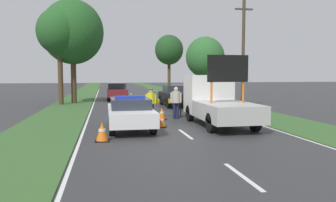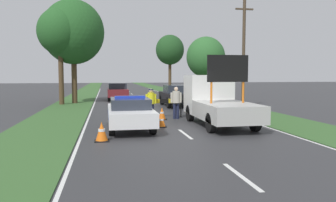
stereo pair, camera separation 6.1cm
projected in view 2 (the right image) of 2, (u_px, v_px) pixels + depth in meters
ground_plane at (181, 131)px, 13.60m from camera, size 160.00×160.00×0.00m
lane_markings at (147, 105)px, 24.97m from camera, size 8.09×60.11×0.01m
grass_verge_left at (79, 98)px, 32.14m from camera, size 3.08×120.00×0.03m
grass_verge_right at (191, 97)px, 34.23m from camera, size 3.08×120.00×0.03m
police_car at (130, 112)px, 14.09m from camera, size 1.84×4.72×1.44m
work_truck at (216, 101)px, 15.42m from camera, size 2.15×5.31×3.17m
road_barrier at (159, 102)px, 17.88m from camera, size 3.01×0.08×1.01m
police_officer at (151, 101)px, 17.28m from camera, size 0.57×0.36×1.60m
pedestrian_civilian at (176, 100)px, 17.31m from camera, size 0.61×0.39×1.69m
traffic_cone_near_police at (102, 132)px, 11.52m from camera, size 0.50×0.50×0.69m
traffic_cone_centre_front at (215, 108)px, 19.72m from camera, size 0.47×0.47×0.65m
traffic_cone_near_truck at (162, 121)px, 14.65m from camera, size 0.41×0.41×0.56m
traffic_cone_behind_barrier at (162, 113)px, 17.04m from camera, size 0.46×0.46×0.64m
queued_car_sedan_black at (177, 95)px, 24.22m from camera, size 1.95×4.61×1.57m
queued_car_wagon_maroon at (118, 91)px, 29.79m from camera, size 1.78×4.15×1.57m
roadside_tree_near_left at (73, 32)px, 26.15m from camera, size 4.89×4.89×8.30m
roadside_tree_near_right at (206, 57)px, 27.36m from camera, size 3.23×3.23×5.49m
roadside_tree_mid_left at (170, 50)px, 42.87m from camera, size 3.71×3.71×7.52m
roadside_tree_mid_right at (60, 32)px, 25.00m from camera, size 3.40×3.40×7.42m
utility_pole at (244, 53)px, 21.25m from camera, size 1.20×0.20×7.27m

